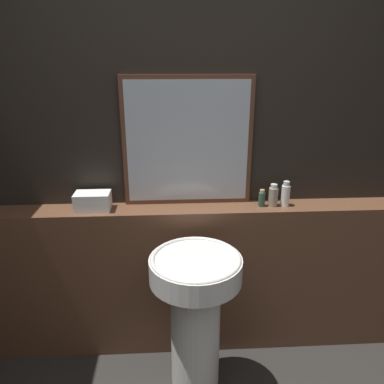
{
  "coord_description": "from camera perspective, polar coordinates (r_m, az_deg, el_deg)",
  "views": [
    {
      "loc": [
        -0.12,
        -0.46,
        1.8
      ],
      "look_at": [
        -0.01,
        1.46,
        1.1
      ],
      "focal_mm": 35.0,
      "sensor_mm": 36.0,
      "label": 1
    }
  ],
  "objects": [
    {
      "name": "pedestal_sink",
      "position": [
        2.05,
        0.52,
        -17.95
      ],
      "size": [
        0.47,
        0.47,
        0.87
      ],
      "color": "white",
      "rests_on": "ground_plane"
    },
    {
      "name": "lotion_bottle",
      "position": [
        2.26,
        14.07,
        -0.36
      ],
      "size": [
        0.05,
        0.05,
        0.15
      ],
      "color": "white",
      "rests_on": "vanity_counter"
    },
    {
      "name": "shampoo_bottle",
      "position": [
        2.23,
        10.58,
        -0.98
      ],
      "size": [
        0.04,
        0.04,
        0.1
      ],
      "color": "#2D4C3D",
      "rests_on": "vanity_counter"
    },
    {
      "name": "wall_back",
      "position": [
        2.22,
        -0.06,
        5.67
      ],
      "size": [
        8.0,
        0.06,
        2.5
      ],
      "color": "black",
      "rests_on": "ground_plane"
    },
    {
      "name": "mirror",
      "position": [
        2.15,
        -0.67,
        7.6
      ],
      "size": [
        0.74,
        0.03,
        0.74
      ],
      "color": "#563323",
      "rests_on": "vanity_counter"
    },
    {
      "name": "vanity_counter",
      "position": [
        2.41,
        0.13,
        -13.04
      ],
      "size": [
        2.7,
        0.2,
        0.97
      ],
      "color": "brown",
      "rests_on": "ground_plane"
    },
    {
      "name": "conditioner_bottle",
      "position": [
        2.24,
        12.27,
        -0.58
      ],
      "size": [
        0.05,
        0.05,
        0.13
      ],
      "color": "gray",
      "rests_on": "vanity_counter"
    },
    {
      "name": "towel_stack",
      "position": [
        2.21,
        -14.89,
        -1.38
      ],
      "size": [
        0.2,
        0.13,
        0.1
      ],
      "color": "white",
      "rests_on": "vanity_counter"
    }
  ]
}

